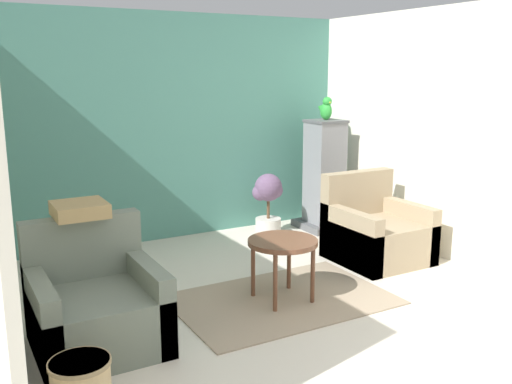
{
  "coord_description": "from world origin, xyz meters",
  "views": [
    {
      "loc": [
        -2.29,
        -2.22,
        1.87
      ],
      "look_at": [
        0.0,
        1.84,
        0.87
      ],
      "focal_mm": 40.0,
      "sensor_mm": 36.0,
      "label": 1
    }
  ],
  "objects_px": {
    "armchair_left": "(96,308)",
    "potted_plant": "(268,199)",
    "parrot": "(326,109)",
    "armchair_right": "(376,233)",
    "coffee_table": "(283,247)",
    "birdcage": "(324,178)"
  },
  "relations": [
    {
      "from": "coffee_table",
      "to": "armchair_left",
      "type": "xyz_separation_m",
      "value": [
        -1.53,
        -0.04,
        -0.19
      ]
    },
    {
      "from": "armchair_left",
      "to": "potted_plant",
      "type": "bearing_deg",
      "value": 36.22
    },
    {
      "from": "armchair_left",
      "to": "birdcage",
      "type": "bearing_deg",
      "value": 28.12
    },
    {
      "from": "parrot",
      "to": "potted_plant",
      "type": "bearing_deg",
      "value": 172.75
    },
    {
      "from": "coffee_table",
      "to": "parrot",
      "type": "bearing_deg",
      "value": 45.58
    },
    {
      "from": "armchair_right",
      "to": "birdcage",
      "type": "distance_m",
      "value": 1.29
    },
    {
      "from": "potted_plant",
      "to": "birdcage",
      "type": "bearing_deg",
      "value": -7.43
    },
    {
      "from": "coffee_table",
      "to": "armchair_left",
      "type": "distance_m",
      "value": 1.54
    },
    {
      "from": "armchair_left",
      "to": "potted_plant",
      "type": "height_order",
      "value": "armchair_left"
    },
    {
      "from": "parrot",
      "to": "birdcage",
      "type": "bearing_deg",
      "value": -90.0
    },
    {
      "from": "armchair_right",
      "to": "potted_plant",
      "type": "height_order",
      "value": "armchair_right"
    },
    {
      "from": "armchair_left",
      "to": "birdcage",
      "type": "relative_size",
      "value": 0.66
    },
    {
      "from": "armchair_left",
      "to": "parrot",
      "type": "distance_m",
      "value": 3.74
    },
    {
      "from": "armchair_left",
      "to": "potted_plant",
      "type": "relative_size",
      "value": 1.2
    },
    {
      "from": "birdcage",
      "to": "armchair_right",
      "type": "bearing_deg",
      "value": -101.53
    },
    {
      "from": "armchair_right",
      "to": "potted_plant",
      "type": "xyz_separation_m",
      "value": [
        -0.47,
        1.31,
        0.14
      ]
    },
    {
      "from": "parrot",
      "to": "potted_plant",
      "type": "xyz_separation_m",
      "value": [
        -0.72,
        0.09,
        -1.0
      ]
    },
    {
      "from": "armchair_right",
      "to": "parrot",
      "type": "distance_m",
      "value": 1.69
    },
    {
      "from": "armchair_right",
      "to": "parrot",
      "type": "bearing_deg",
      "value": 78.49
    },
    {
      "from": "coffee_table",
      "to": "birdcage",
      "type": "relative_size",
      "value": 0.44
    },
    {
      "from": "coffee_table",
      "to": "potted_plant",
      "type": "distance_m",
      "value": 1.95
    },
    {
      "from": "coffee_table",
      "to": "birdcage",
      "type": "distance_m",
      "value": 2.3
    }
  ]
}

